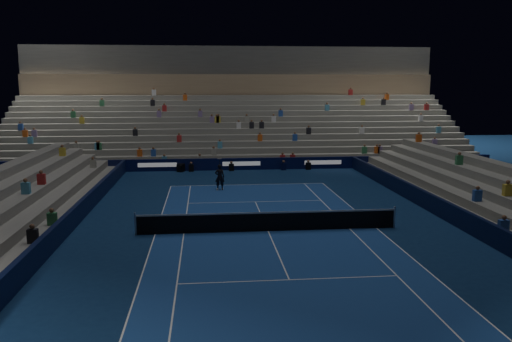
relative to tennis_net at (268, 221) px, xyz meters
The scene contains 9 objects.
ground 0.50m from the tennis_net, ahead, with size 90.00×90.00×0.00m, color #0C2349.
court_surface 0.50m from the tennis_net, ahead, with size 10.97×23.77×0.01m, color navy.
sponsor_barrier_far 18.50m from the tennis_net, 90.00° to the left, with size 44.00×0.25×1.00m, color #080D33.
sponsor_barrier_east 9.70m from the tennis_net, ahead, with size 0.25×37.00×1.00m, color black.
sponsor_barrier_west 9.70m from the tennis_net, behind, with size 0.25×37.00×1.00m, color #081033.
grandstand_main 28.05m from the tennis_net, 90.00° to the left, with size 44.00×15.20×11.20m.
tennis_net is the anchor object (origin of this frame).
tennis_player 10.51m from the tennis_net, 101.32° to the left, with size 0.65×0.43×1.78m, color black.
broadcast_camera 18.72m from the tennis_net, 105.67° to the left, with size 0.68×1.04×0.65m.
Camera 1 is at (-3.01, -24.14, 7.13)m, focal length 35.91 mm.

